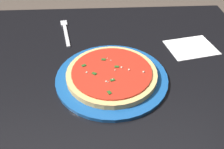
{
  "coord_description": "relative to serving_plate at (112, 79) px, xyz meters",
  "views": [
    {
      "loc": [
        0.03,
        0.52,
        1.24
      ],
      "look_at": [
        -0.0,
        0.0,
        0.8
      ],
      "focal_mm": 39.22,
      "sensor_mm": 36.0,
      "label": 1
    }
  ],
  "objects": [
    {
      "name": "restaurant_table",
      "position": [
        0.0,
        -0.0,
        -0.15
      ],
      "size": [
        0.97,
        0.93,
        0.78
      ],
      "color": "black",
      "rests_on": "ground_plane"
    },
    {
      "name": "pizza",
      "position": [
        0.0,
        0.0,
        0.01
      ],
      "size": [
        0.25,
        0.25,
        0.02
      ],
      "color": "#DBB26B",
      "rests_on": "serving_plate"
    },
    {
      "name": "fork",
      "position": [
        0.16,
        -0.27,
        -0.0
      ],
      "size": [
        0.05,
        0.19,
        0.0
      ],
      "color": "silver",
      "rests_on": "restaurant_table"
    },
    {
      "name": "serving_plate",
      "position": [
        0.0,
        0.0,
        0.0
      ],
      "size": [
        0.32,
        0.32,
        0.01
      ],
      "primitive_type": "cylinder",
      "color": "#195199",
      "rests_on": "restaurant_table"
    },
    {
      "name": "napkin_folded_right",
      "position": [
        -0.27,
        -0.15,
        -0.0
      ],
      "size": [
        0.17,
        0.15,
        0.0
      ],
      "primitive_type": "cube",
      "rotation": [
        0.0,
        0.0,
        0.2
      ],
      "color": "white",
      "rests_on": "restaurant_table"
    }
  ]
}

